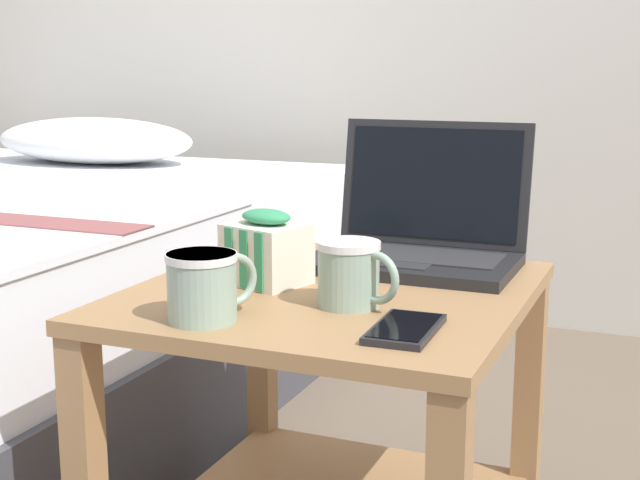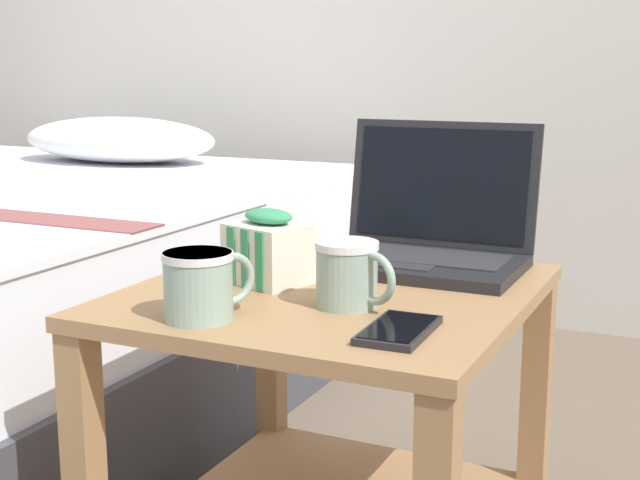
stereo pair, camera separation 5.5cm
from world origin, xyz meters
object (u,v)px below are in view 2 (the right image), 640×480
at_px(mug_front_left, 349,271).
at_px(snack_bag, 269,250).
at_px(mug_front_right, 200,282).
at_px(laptop, 425,236).
at_px(cell_phone, 399,330).

distance_m(mug_front_left, snack_bag, 0.18).
relative_size(mug_front_left, mug_front_right, 1.00).
bearing_deg(snack_bag, laptop, 51.83).
height_order(mug_front_left, mug_front_right, same).
xyz_separation_m(mug_front_left, snack_bag, (-0.16, 0.07, 0.00)).
height_order(laptop, cell_phone, laptop).
xyz_separation_m(laptop, mug_front_right, (-0.16, -0.42, 0.00)).
relative_size(mug_front_left, snack_bag, 0.92).
bearing_deg(laptop, mug_front_right, -110.50).
height_order(laptop, mug_front_right, laptop).
bearing_deg(cell_phone, laptop, 104.04).
bearing_deg(mug_front_left, mug_front_right, -137.74).
distance_m(mug_front_right, cell_phone, 0.26).
relative_size(laptop, snack_bag, 2.44).
bearing_deg(mug_front_left, laptop, 87.98).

